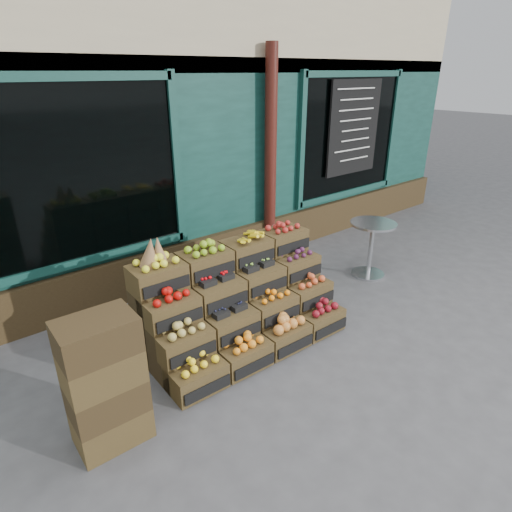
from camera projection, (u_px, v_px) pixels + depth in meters
ground at (308, 338)px, 4.94m from camera, size 60.00×60.00×0.00m
shop_facade at (107, 97)px, 7.59m from camera, size 12.00×6.24×4.80m
crate_display at (239, 305)px, 4.77m from camera, size 2.23×1.13×1.38m
spare_crates at (105, 383)px, 3.36m from camera, size 0.59×0.41×1.15m
bistro_table at (371, 243)px, 6.24m from camera, size 0.66×0.66×0.83m
shopkeeper at (99, 227)px, 5.80m from camera, size 0.71×0.53×1.77m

